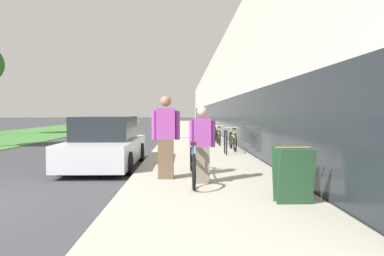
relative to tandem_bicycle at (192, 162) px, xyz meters
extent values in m
cube|color=#A39E8E|center=(0.37, 19.21, -0.45)|extent=(3.49, 70.00, 0.16)
cube|color=#BCB7AD|center=(7.16, 27.21, 2.52)|extent=(10.00, 70.00, 6.10)
cube|color=#1E2328|center=(2.20, 27.21, 0.72)|extent=(0.10, 63.00, 2.20)
cube|color=#3D7533|center=(-11.78, 23.21, -0.51)|extent=(7.91, 70.00, 0.03)
torus|color=black|center=(0.00, 1.06, -0.03)|extent=(0.06, 0.69, 0.69)
torus|color=black|center=(0.00, -1.03, -0.03)|extent=(0.06, 0.69, 0.69)
cylinder|color=#2D56A8|center=(0.00, 0.01, 0.18)|extent=(0.04, 1.78, 0.04)
cylinder|color=#2D56A8|center=(0.00, -0.40, 0.08)|extent=(0.04, 1.06, 0.32)
cylinder|color=#2D56A8|center=(0.00, -0.66, 0.32)|extent=(0.03, 0.03, 0.28)
cube|color=black|center=(0.00, -0.66, 0.46)|extent=(0.11, 0.22, 0.05)
cylinder|color=#2D56A8|center=(0.00, 0.89, 0.33)|extent=(0.03, 0.03, 0.30)
cylinder|color=silver|center=(0.00, 0.89, 0.48)|extent=(0.52, 0.03, 0.03)
cube|color=#756B5B|center=(0.19, -0.36, 0.00)|extent=(0.29, 0.21, 0.75)
cube|color=#933D93|center=(0.19, -0.36, 0.67)|extent=(0.35, 0.21, 0.57)
cylinder|color=#933D93|center=(-0.03, -0.36, 0.64)|extent=(0.09, 0.09, 0.54)
cylinder|color=#933D93|center=(0.41, -0.36, 0.64)|extent=(0.09, 0.09, 0.54)
sphere|color=tan|center=(0.19, -0.36, 1.09)|extent=(0.20, 0.20, 0.20)
cube|color=brown|center=(-0.58, 0.14, 0.06)|extent=(0.33, 0.24, 0.87)
cube|color=#933D93|center=(-0.58, 0.14, 0.83)|extent=(0.41, 0.24, 0.66)
cylinder|color=#933D93|center=(-0.83, 0.14, 0.79)|extent=(0.10, 0.10, 0.63)
cylinder|color=#933D93|center=(-0.32, 0.14, 0.79)|extent=(0.10, 0.10, 0.63)
sphere|color=#936B51|center=(-0.58, 0.14, 1.31)|extent=(0.24, 0.24, 0.24)
cylinder|color=black|center=(1.25, 4.13, 0.04)|extent=(0.05, 0.05, 0.82)
cylinder|color=black|center=(1.25, 4.68, 0.04)|extent=(0.05, 0.05, 0.82)
cylinder|color=black|center=(1.25, 4.40, 0.45)|extent=(0.05, 0.55, 0.05)
torus|color=black|center=(1.71, 6.35, -0.03)|extent=(0.06, 0.68, 0.68)
torus|color=black|center=(1.71, 5.25, -0.03)|extent=(0.06, 0.68, 0.68)
cylinder|color=yellow|center=(1.71, 5.80, 0.18)|extent=(0.04, 0.94, 0.04)
cylinder|color=yellow|center=(1.71, 5.58, 0.08)|extent=(0.04, 0.57, 0.31)
cylinder|color=yellow|center=(1.71, 5.45, 0.32)|extent=(0.03, 0.03, 0.28)
cube|color=black|center=(1.71, 5.45, 0.46)|extent=(0.11, 0.22, 0.05)
cylinder|color=yellow|center=(1.71, 6.26, 0.33)|extent=(0.03, 0.03, 0.30)
cylinder|color=silver|center=(1.71, 6.26, 0.48)|extent=(0.52, 0.03, 0.03)
torus|color=black|center=(1.38, 8.57, -0.04)|extent=(0.05, 0.66, 0.66)
torus|color=black|center=(1.38, 7.59, -0.04)|extent=(0.05, 0.66, 0.66)
cylinder|color=yellow|center=(1.38, 8.08, 0.16)|extent=(0.04, 0.83, 0.04)
cylinder|color=yellow|center=(1.38, 7.88, 0.07)|extent=(0.04, 0.51, 0.31)
cylinder|color=yellow|center=(1.38, 7.77, 0.30)|extent=(0.03, 0.03, 0.27)
cube|color=black|center=(1.38, 7.77, 0.44)|extent=(0.11, 0.22, 0.05)
cylinder|color=yellow|center=(1.38, 8.49, 0.31)|extent=(0.03, 0.03, 0.29)
cylinder|color=silver|center=(1.38, 8.49, 0.45)|extent=(0.52, 0.03, 0.03)
torus|color=black|center=(1.37, 10.74, 0.00)|extent=(0.06, 0.75, 0.75)
torus|color=black|center=(1.37, 9.68, 0.00)|extent=(0.06, 0.75, 0.75)
cylinder|color=yellow|center=(1.37, 10.21, 0.23)|extent=(0.04, 0.91, 0.04)
cylinder|color=yellow|center=(1.37, 9.99, 0.12)|extent=(0.04, 0.55, 0.34)
cylinder|color=yellow|center=(1.37, 9.87, 0.38)|extent=(0.03, 0.03, 0.31)
cube|color=black|center=(1.37, 9.87, 0.54)|extent=(0.11, 0.22, 0.05)
cylinder|color=yellow|center=(1.37, 10.66, 0.39)|extent=(0.03, 0.03, 0.33)
cylinder|color=silver|center=(1.37, 10.66, 0.55)|extent=(0.52, 0.03, 0.03)
cube|color=#23472D|center=(1.55, -2.12, 0.07)|extent=(0.56, 0.20, 0.89)
cube|color=#23472D|center=(1.55, -1.76, 0.07)|extent=(0.56, 0.20, 0.89)
cylinder|color=#93704C|center=(1.55, -1.94, 0.51)|extent=(0.56, 0.03, 0.03)
cube|color=silver|center=(-2.46, 2.68, -0.05)|extent=(1.79, 4.18, 0.66)
cube|color=#1E2328|center=(-2.46, 2.68, 0.62)|extent=(1.54, 2.09, 0.67)
cylinder|color=black|center=(-3.29, 3.93, -0.23)|extent=(0.22, 0.60, 0.60)
cylinder|color=black|center=(-1.63, 3.93, -0.23)|extent=(0.22, 0.60, 0.60)
cylinder|color=black|center=(-3.29, 1.43, -0.23)|extent=(0.22, 0.60, 0.60)
cylinder|color=black|center=(-1.63, 1.43, -0.23)|extent=(0.22, 0.60, 0.60)
camera|label=1|loc=(-0.19, -7.29, 1.06)|focal=32.00mm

